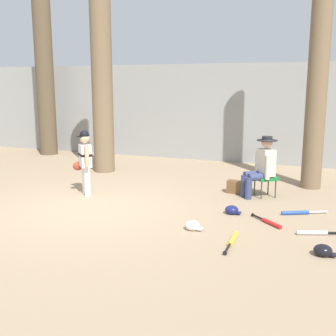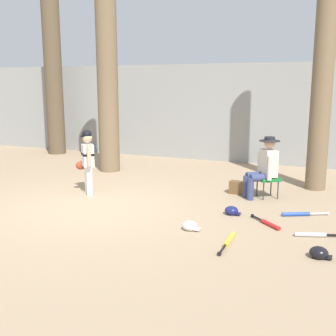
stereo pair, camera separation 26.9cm
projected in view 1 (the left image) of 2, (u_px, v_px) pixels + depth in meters
ground_plane at (91, 209)px, 7.51m from camera, size 60.00×60.00×0.00m
concrete_back_wall at (189, 112)px, 12.39m from camera, size 18.00×0.36×2.75m
tree_near_player at (102, 90)px, 10.36m from camera, size 0.75×0.75×4.82m
tree_behind_spectator at (318, 68)px, 8.57m from camera, size 0.66×0.66×5.72m
young_ballplayer at (85, 158)px, 8.32m from camera, size 0.56×0.46×1.31m
folding_stool at (265, 179)px, 8.27m from camera, size 0.56×0.56×0.41m
seated_spectator at (261, 165)px, 8.19m from camera, size 0.65×0.59×1.20m
handbag_beside_stool at (236, 187)px, 8.56m from camera, size 0.35×0.20×0.26m
tree_far_left at (45, 88)px, 12.99m from camera, size 0.91×0.91×5.04m
bat_red_barrel at (269, 222)px, 6.68m from camera, size 0.56×0.53×0.07m
bat_blue_youth at (299, 213)px, 7.18m from camera, size 0.74×0.42×0.07m
bat_aluminum_silver at (316, 233)px, 6.21m from camera, size 0.73×0.31×0.07m
bat_yellow_trainer at (232, 240)px, 5.92m from camera, size 0.08×0.80×0.07m
batting_helmet_white at (193, 226)px, 6.42m from camera, size 0.27×0.21×0.16m
batting_helmet_black at (323, 251)px, 5.45m from camera, size 0.28×0.22×0.16m
batting_helmet_navy at (232, 210)px, 7.21m from camera, size 0.28×0.21×0.16m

